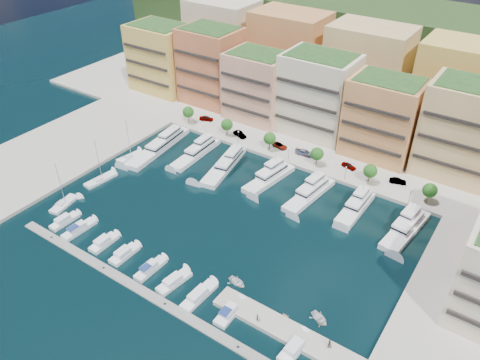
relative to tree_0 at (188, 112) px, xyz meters
The scene contains 58 objects.
ground 52.39m from the tree_0, 39.95° to the right, with size 400.00×400.00×0.00m, color black.
north_quay 49.34m from the tree_0, 35.47° to the left, with size 220.00×64.00×2.00m, color #9E998E.
west_quay 47.21m from the tree_0, 117.93° to the right, with size 34.00×76.00×2.00m, color #9E998E.
hillside 86.46m from the tree_0, 62.40° to the left, with size 240.00×40.00×58.00m, color #203114.
south_pontoon 73.65m from the tree_0, 59.77° to the right, with size 72.00×2.20×0.35m, color gray.
finger_pier 89.46m from the tree_0, 38.41° to the right, with size 32.00×5.00×2.00m, color #9E998E.
apartment_0 31.96m from the tree_0, 147.61° to the left, with size 22.00×16.50×24.80m.
apartment_1 21.20m from the tree_0, 102.21° to the left, with size 20.00×16.50×26.80m.
apartment_2 24.86m from the tree_0, 44.13° to the left, with size 20.00×15.50×22.80m.
apartment_3 43.22m from the tree_0, 25.95° to the left, with size 22.00×16.50×25.80m.
apartment_4 62.75m from the tree_0, 15.37° to the left, with size 20.00×15.50×23.80m.
apartment_5 84.60m from the tree_0, 12.71° to the left, with size 22.00×16.50×26.80m.
backblock_0 44.63m from the tree_0, 110.32° to the left, with size 26.00×18.00×30.00m, color beige.
backblock_1 44.63m from the tree_0, 69.68° to the left, with size 26.00×18.00×30.00m, color #DB9752.
backblock_2 61.58m from the tree_0, 41.99° to the left, with size 26.00×18.00×30.00m, color #ECBB7D.
backblock_3 85.98m from the tree_0, 28.37° to the left, with size 26.00×18.00×30.00m, color gold.
tree_0 is the anchor object (origin of this frame).
tree_1 16.00m from the tree_0, ahead, with size 3.80×3.80×5.65m.
tree_2 32.00m from the tree_0, ahead, with size 3.80×3.80×5.65m.
tree_3 48.00m from the tree_0, ahead, with size 3.80×3.80×5.65m.
tree_4 64.00m from the tree_0, ahead, with size 3.80×3.80×5.65m.
tree_5 80.00m from the tree_0, ahead, with size 3.80×3.80×5.65m.
lamppost_0 4.70m from the tree_0, 29.90° to the right, with size 0.30×0.30×4.20m.
lamppost_1 22.14m from the tree_0, ahead, with size 0.30×0.30×4.20m.
lamppost_2 40.08m from the tree_0, ahead, with size 0.30×0.30×4.20m.
lamppost_3 58.05m from the tree_0, ahead, with size 0.30×0.30×4.20m.
lamppost_4 76.04m from the tree_0, ahead, with size 0.30×0.30×4.20m.
yacht_0 17.59m from the tree_0, 80.54° to the right, with size 7.65×27.65×7.30m.
yacht_1 20.64m from the tree_0, 43.14° to the right, with size 5.01×20.54×7.30m.
yacht_2 30.03m from the tree_0, 29.40° to the right, with size 8.74×22.62×7.30m.
yacht_3 42.41m from the tree_0, 17.79° to the right, with size 6.99×18.80×7.30m.
yacht_4 54.94m from the tree_0, 14.22° to the right, with size 6.49×19.82×7.30m.
yacht_5 66.76m from the tree_0, 10.40° to the right, with size 4.56×16.50×7.30m.
yacht_6 80.11m from the tree_0, ahead, with size 6.92×19.39×7.30m.
cruiser_0 58.76m from the tree_0, 82.29° to the right, with size 2.46×7.60×2.55m.
cruiser_1 59.77m from the tree_0, 77.11° to the right, with size 2.93×9.00×2.66m.
cruiser_2 62.25m from the tree_0, 69.24° to the right, with size 2.77×7.19×2.55m.
cruiser_3 64.97m from the tree_0, 63.61° to the right, with size 2.80×7.38×2.55m.
cruiser_4 68.95m from the tree_0, 57.59° to the right, with size 2.70×8.13×2.66m.
cruiser_5 72.81m from the tree_0, 53.05° to the right, with size 3.71×8.51×2.55m.
cruiser_6 77.10m from the tree_0, 49.00° to the right, with size 3.09×9.29×2.55m.
cruiser_7 82.32m from the tree_0, 44.97° to the right, with size 2.89×7.67×2.66m.
cruiser_9 93.24m from the tree_0, 38.58° to the right, with size 3.38×8.00×2.55m.
sailboat_1 40.54m from the tree_0, 88.42° to the right, with size 3.93×9.91×13.20m.
sailboat_0 53.71m from the tree_0, 88.01° to the right, with size 4.38×8.67×13.20m.
sailboat_2 27.31m from the tree_0, 91.69° to the right, with size 4.20×8.87×13.20m.
tender_3 89.67m from the tree_0, 34.04° to the right, with size 1.32×1.53×0.81m, color #C7B398.
tender_1 85.86m from the tree_0, 37.75° to the right, with size 1.49×1.72×0.91m, color beige.
tender_0 74.67m from the tree_0, 42.66° to the right, with size 3.05×4.27×0.88m, color white.
tender_2 88.60m from the tree_0, 33.78° to the right, with size 2.93×4.10×0.85m, color silver.
car_0 6.69m from the tree_0, 45.62° to the left, with size 1.92×4.77×1.62m, color gray.
car_1 20.30m from the tree_0, ahead, with size 1.75×5.03×1.66m, color gray.
car_2 34.42m from the tree_0, ahead, with size 2.31×5.00×1.39m, color gray.
car_3 42.81m from the tree_0, ahead, with size 2.32×5.71×1.66m, color gray.
car_4 56.77m from the tree_0, ahead, with size 1.77×4.40×1.50m, color gray.
car_5 71.00m from the tree_0, ahead, with size 1.57×4.50×1.48m, color gray.
person_0 85.67m from the tree_0, 41.63° to the right, with size 0.64×0.42×1.76m, color #252E4B.
person_1 95.19m from the tree_0, 35.00° to the right, with size 0.95×0.74×1.95m, color #48332B.
Camera 1 is at (54.60, -74.16, 74.56)m, focal length 35.00 mm.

